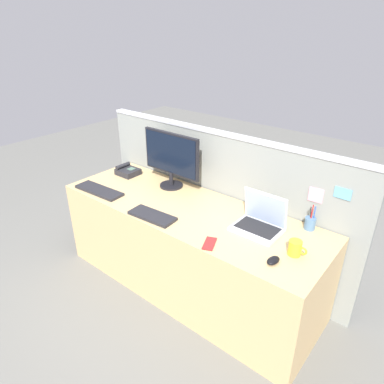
{
  "coord_description": "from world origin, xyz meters",
  "views": [
    {
      "loc": [
        1.5,
        -1.79,
        2.04
      ],
      "look_at": [
        0.0,
        0.05,
        0.87
      ],
      "focal_mm": 32.45,
      "sensor_mm": 36.0,
      "label": 1
    }
  ],
  "objects_px": {
    "desktop_monitor": "(171,157)",
    "laptop": "(260,220)",
    "keyboard_spare": "(99,190)",
    "computer_mouse_right_hand": "(273,260)",
    "keyboard_main": "(152,216)",
    "cell_phone_red_case": "(210,244)",
    "pen_cup": "(310,223)",
    "desk_phone": "(128,171)",
    "coffee_mug": "(295,248)"
  },
  "relations": [
    {
      "from": "desktop_monitor",
      "to": "keyboard_main",
      "type": "height_order",
      "value": "desktop_monitor"
    },
    {
      "from": "keyboard_spare",
      "to": "computer_mouse_right_hand",
      "type": "relative_size",
      "value": 4.57
    },
    {
      "from": "keyboard_main",
      "to": "keyboard_spare",
      "type": "relative_size",
      "value": 0.79
    },
    {
      "from": "laptop",
      "to": "computer_mouse_right_hand",
      "type": "relative_size",
      "value": 3.22
    },
    {
      "from": "coffee_mug",
      "to": "cell_phone_red_case",
      "type": "bearing_deg",
      "value": -152.89
    },
    {
      "from": "desktop_monitor",
      "to": "pen_cup",
      "type": "height_order",
      "value": "desktop_monitor"
    },
    {
      "from": "pen_cup",
      "to": "cell_phone_red_case",
      "type": "bearing_deg",
      "value": -125.92
    },
    {
      "from": "keyboard_main",
      "to": "cell_phone_red_case",
      "type": "xyz_separation_m",
      "value": [
        0.53,
        -0.01,
        -0.01
      ]
    },
    {
      "from": "computer_mouse_right_hand",
      "to": "cell_phone_red_case",
      "type": "xyz_separation_m",
      "value": [
        -0.41,
        -0.09,
        -0.01
      ]
    },
    {
      "from": "laptop",
      "to": "cell_phone_red_case",
      "type": "height_order",
      "value": "laptop"
    },
    {
      "from": "computer_mouse_right_hand",
      "to": "pen_cup",
      "type": "relative_size",
      "value": 0.55
    },
    {
      "from": "desktop_monitor",
      "to": "keyboard_spare",
      "type": "xyz_separation_m",
      "value": [
        -0.4,
        -0.47,
        -0.26
      ]
    },
    {
      "from": "desktop_monitor",
      "to": "keyboard_main",
      "type": "bearing_deg",
      "value": -63.01
    },
    {
      "from": "desktop_monitor",
      "to": "computer_mouse_right_hand",
      "type": "height_order",
      "value": "desktop_monitor"
    },
    {
      "from": "desktop_monitor",
      "to": "pen_cup",
      "type": "relative_size",
      "value": 3.12
    },
    {
      "from": "desktop_monitor",
      "to": "pen_cup",
      "type": "bearing_deg",
      "value": 3.92
    },
    {
      "from": "keyboard_spare",
      "to": "computer_mouse_right_hand",
      "type": "bearing_deg",
      "value": -1.19
    },
    {
      "from": "pen_cup",
      "to": "cell_phone_red_case",
      "type": "xyz_separation_m",
      "value": [
        -0.42,
        -0.59,
        -0.04
      ]
    },
    {
      "from": "keyboard_main",
      "to": "laptop",
      "type": "bearing_deg",
      "value": 23.98
    },
    {
      "from": "laptop",
      "to": "keyboard_main",
      "type": "xyz_separation_m",
      "value": [
        -0.69,
        -0.36,
        -0.05
      ]
    },
    {
      "from": "keyboard_spare",
      "to": "computer_mouse_right_hand",
      "type": "height_order",
      "value": "computer_mouse_right_hand"
    },
    {
      "from": "desktop_monitor",
      "to": "pen_cup",
      "type": "xyz_separation_m",
      "value": [
        1.21,
        0.08,
        -0.23
      ]
    },
    {
      "from": "desk_phone",
      "to": "cell_phone_red_case",
      "type": "distance_m",
      "value": 1.35
    },
    {
      "from": "desktop_monitor",
      "to": "laptop",
      "type": "distance_m",
      "value": 0.97
    },
    {
      "from": "desktop_monitor",
      "to": "keyboard_spare",
      "type": "relative_size",
      "value": 1.25
    },
    {
      "from": "laptop",
      "to": "pen_cup",
      "type": "distance_m",
      "value": 0.34
    },
    {
      "from": "desktop_monitor",
      "to": "cell_phone_red_case",
      "type": "relative_size",
      "value": 3.94
    },
    {
      "from": "desk_phone",
      "to": "coffee_mug",
      "type": "xyz_separation_m",
      "value": [
        1.75,
        -0.19,
        0.02
      ]
    },
    {
      "from": "desktop_monitor",
      "to": "cell_phone_red_case",
      "type": "xyz_separation_m",
      "value": [
        0.78,
        -0.5,
        -0.27
      ]
    },
    {
      "from": "pen_cup",
      "to": "coffee_mug",
      "type": "bearing_deg",
      "value": -82.25
    },
    {
      "from": "desk_phone",
      "to": "computer_mouse_right_hand",
      "type": "distance_m",
      "value": 1.72
    },
    {
      "from": "keyboard_main",
      "to": "computer_mouse_right_hand",
      "type": "height_order",
      "value": "computer_mouse_right_hand"
    },
    {
      "from": "computer_mouse_right_hand",
      "to": "laptop",
      "type": "bearing_deg",
      "value": 137.61
    },
    {
      "from": "desktop_monitor",
      "to": "computer_mouse_right_hand",
      "type": "bearing_deg",
      "value": -19.29
    },
    {
      "from": "desk_phone",
      "to": "keyboard_spare",
      "type": "relative_size",
      "value": 0.42
    },
    {
      "from": "desktop_monitor",
      "to": "desk_phone",
      "type": "relative_size",
      "value": 2.96
    },
    {
      "from": "pen_cup",
      "to": "coffee_mug",
      "type": "relative_size",
      "value": 1.53
    },
    {
      "from": "cell_phone_red_case",
      "to": "coffee_mug",
      "type": "xyz_separation_m",
      "value": [
        0.47,
        0.24,
        0.04
      ]
    },
    {
      "from": "desk_phone",
      "to": "desktop_monitor",
      "type": "bearing_deg",
      "value": 8.21
    },
    {
      "from": "pen_cup",
      "to": "desktop_monitor",
      "type": "bearing_deg",
      "value": -176.08
    },
    {
      "from": "keyboard_spare",
      "to": "pen_cup",
      "type": "height_order",
      "value": "pen_cup"
    },
    {
      "from": "cell_phone_red_case",
      "to": "laptop",
      "type": "bearing_deg",
      "value": 44.59
    },
    {
      "from": "computer_mouse_right_hand",
      "to": "desktop_monitor",
      "type": "bearing_deg",
      "value": 167.17
    },
    {
      "from": "computer_mouse_right_hand",
      "to": "cell_phone_red_case",
      "type": "distance_m",
      "value": 0.42
    },
    {
      "from": "keyboard_spare",
      "to": "cell_phone_red_case",
      "type": "relative_size",
      "value": 3.15
    },
    {
      "from": "computer_mouse_right_hand",
      "to": "coffee_mug",
      "type": "height_order",
      "value": "coffee_mug"
    },
    {
      "from": "desktop_monitor",
      "to": "keyboard_spare",
      "type": "distance_m",
      "value": 0.67
    },
    {
      "from": "desk_phone",
      "to": "keyboard_main",
      "type": "bearing_deg",
      "value": -29.35
    },
    {
      "from": "keyboard_spare",
      "to": "computer_mouse_right_hand",
      "type": "distance_m",
      "value": 1.59
    },
    {
      "from": "desktop_monitor",
      "to": "laptop",
      "type": "bearing_deg",
      "value": -7.71
    }
  ]
}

